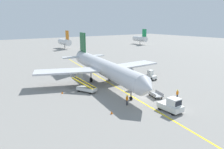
% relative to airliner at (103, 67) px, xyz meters
% --- Properties ---
extents(ground_plane, '(300.00, 300.00, 0.00)m').
position_rel_airliner_xyz_m(ground_plane, '(0.33, -12.01, -3.42)').
color(ground_plane, gray).
extents(taxi_line_yellow, '(13.74, 78.91, 0.01)m').
position_rel_airliner_xyz_m(taxi_line_yellow, '(-0.09, -7.01, -3.41)').
color(taxi_line_yellow, yellow).
rests_on(taxi_line_yellow, ground).
extents(airliner, '(28.20, 35.23, 10.10)m').
position_rel_airliner_xyz_m(airliner, '(0.00, 0.00, 0.00)').
color(airliner, silver).
rests_on(airliner, ground).
extents(pushback_tug, '(1.90, 3.60, 2.20)m').
position_rel_airliner_xyz_m(pushback_tug, '(-0.39, -19.08, -2.42)').
color(pushback_tug, silver).
rests_on(pushback_tug, ground).
extents(baggage_tug_near_wing, '(1.53, 2.51, 2.10)m').
position_rel_airliner_xyz_m(baggage_tug_near_wing, '(10.48, -4.02, -2.49)').
color(baggage_tug_near_wing, silver).
rests_on(baggage_tug_near_wing, ground).
extents(belt_loader_forward_hold, '(3.24, 5.06, 2.59)m').
position_rel_airliner_xyz_m(belt_loader_forward_hold, '(-6.11, -3.66, -2.64)').
color(belt_loader_forward_hold, silver).
rests_on(belt_loader_forward_hold, ground).
extents(belt_loader_aft_hold, '(5.04, 3.32, 2.59)m').
position_rel_airliner_xyz_m(belt_loader_aft_hold, '(4.82, -6.22, -2.64)').
color(belt_loader_aft_hold, silver).
rests_on(belt_loader_aft_hold, ground).
extents(baggage_cart_loaded, '(2.28, 3.83, 0.94)m').
position_rel_airliner_xyz_m(baggage_cart_loaded, '(2.43, -13.22, -2.95)').
color(baggage_cart_loaded, '#A5A5A8').
rests_on(baggage_cart_loaded, ground).
extents(ground_crew_marshaller, '(0.36, 0.24, 1.70)m').
position_rel_airliner_xyz_m(ground_crew_marshaller, '(-4.07, -13.35, -2.51)').
color(ground_crew_marshaller, '#26262D').
rests_on(ground_crew_marshaller, ground).
extents(ground_crew_wing_walker, '(0.36, 0.24, 1.70)m').
position_rel_airliner_xyz_m(ground_crew_wing_walker, '(4.63, -16.11, -2.51)').
color(ground_crew_wing_walker, '#26262D').
rests_on(ground_crew_wing_walker, ground).
extents(safety_cone_nose_left, '(0.36, 0.36, 0.44)m').
position_rel_airliner_xyz_m(safety_cone_nose_left, '(-10.24, -2.11, -3.20)').
color(safety_cone_nose_left, orange).
rests_on(safety_cone_nose_left, ground).
extents(safety_cone_nose_right, '(0.36, 0.36, 0.44)m').
position_rel_airliner_xyz_m(safety_cone_nose_right, '(-8.00, -14.76, -3.20)').
color(safety_cone_nose_right, orange).
rests_on(safety_cone_nose_right, ground).
extents(distant_aircraft_mid_left, '(3.00, 10.10, 8.80)m').
position_rel_airliner_xyz_m(distant_aircraft_mid_left, '(18.33, 63.35, -0.20)').
color(distant_aircraft_mid_left, silver).
rests_on(distant_aircraft_mid_left, ground).
extents(distant_aircraft_mid_right, '(3.00, 10.10, 8.80)m').
position_rel_airliner_xyz_m(distant_aircraft_mid_right, '(63.12, 58.11, -0.20)').
color(distant_aircraft_mid_right, silver).
rests_on(distant_aircraft_mid_right, ground).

